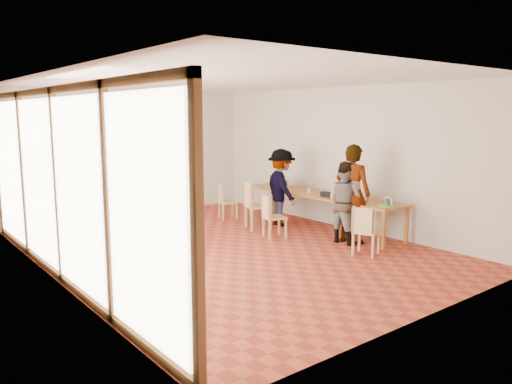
# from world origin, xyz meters

# --- Properties ---
(ground) EXTENTS (8.00, 8.00, 0.00)m
(ground) POSITION_xyz_m (0.00, 0.00, 0.00)
(ground) COLOR #A84228
(ground) RESTS_ON ground
(wall_back) EXTENTS (6.00, 0.10, 3.00)m
(wall_back) POSITION_xyz_m (0.00, 4.00, 1.50)
(wall_back) COLOR beige
(wall_back) RESTS_ON ground
(wall_front) EXTENTS (6.00, 0.10, 3.00)m
(wall_front) POSITION_xyz_m (0.00, -4.00, 1.50)
(wall_front) COLOR beige
(wall_front) RESTS_ON ground
(wall_right) EXTENTS (0.10, 8.00, 3.00)m
(wall_right) POSITION_xyz_m (3.00, 0.00, 1.50)
(wall_right) COLOR beige
(wall_right) RESTS_ON ground
(window_wall) EXTENTS (0.10, 8.00, 3.00)m
(window_wall) POSITION_xyz_m (-2.96, 0.00, 1.50)
(window_wall) COLOR white
(window_wall) RESTS_ON ground
(ceiling) EXTENTS (6.00, 8.00, 0.04)m
(ceiling) POSITION_xyz_m (0.00, 0.00, 3.02)
(ceiling) COLOR white
(ceiling) RESTS_ON wall_back
(communal_table) EXTENTS (0.80, 4.00, 0.75)m
(communal_table) POSITION_xyz_m (2.50, 0.15, 0.70)
(communal_table) COLOR #A36524
(communal_table) RESTS_ON ground
(side_table) EXTENTS (0.90, 0.90, 0.75)m
(side_table) POSITION_xyz_m (-2.37, 1.41, 0.67)
(side_table) COLOR #A36524
(side_table) RESTS_ON ground
(chair_near) EXTENTS (0.53, 0.53, 0.46)m
(chair_near) POSITION_xyz_m (1.57, -1.84, 0.53)
(chair_near) COLOR #DBB66D
(chair_near) RESTS_ON ground
(chair_mid) EXTENTS (0.50, 0.50, 0.46)m
(chair_mid) POSITION_xyz_m (1.12, 0.15, 0.53)
(chair_mid) COLOR #DBB66D
(chair_mid) RESTS_ON ground
(chair_far) EXTENTS (0.62, 0.62, 0.55)m
(chair_far) POSITION_xyz_m (1.33, 0.97, 0.63)
(chair_far) COLOR #DBB66D
(chair_far) RESTS_ON ground
(chair_empty) EXTENTS (0.49, 0.49, 0.44)m
(chair_empty) POSITION_xyz_m (1.44, 2.20, 0.51)
(chair_empty) COLOR #DBB66D
(chair_empty) RESTS_ON ground
(chair_spare) EXTENTS (0.50, 0.50, 0.46)m
(chair_spare) POSITION_xyz_m (-1.00, 0.74, 0.53)
(chair_spare) COLOR #DBB66D
(chair_spare) RESTS_ON ground
(person_near) EXTENTS (0.64, 0.79, 1.88)m
(person_near) POSITION_xyz_m (2.12, -1.07, 0.94)
(person_near) COLOR gray
(person_near) RESTS_ON ground
(person_mid) EXTENTS (0.61, 0.77, 1.55)m
(person_mid) POSITION_xyz_m (2.03, -0.97, 0.78)
(person_mid) COLOR gray
(person_mid) RESTS_ON ground
(person_far) EXTENTS (0.91, 1.22, 1.68)m
(person_far) POSITION_xyz_m (2.02, 0.85, 0.84)
(person_far) COLOR gray
(person_far) RESTS_ON ground
(laptop_near) EXTENTS (0.24, 0.25, 0.18)m
(laptop_near) POSITION_xyz_m (2.39, -1.66, 0.80)
(laptop_near) COLOR #69D141
(laptop_near) RESTS_ON communal_table
(laptop_mid) EXTENTS (0.31, 0.32, 0.22)m
(laptop_mid) POSITION_xyz_m (2.49, -0.74, 0.81)
(laptop_mid) COLOR #69D141
(laptop_mid) RESTS_ON communal_table
(laptop_far) EXTENTS (0.22, 0.26, 0.21)m
(laptop_far) POSITION_xyz_m (2.51, 1.34, 0.81)
(laptop_far) COLOR #69D141
(laptop_far) RESTS_ON communal_table
(yellow_mug) EXTENTS (0.14, 0.14, 0.10)m
(yellow_mug) POSITION_xyz_m (2.28, 1.43, 0.80)
(yellow_mug) COLOR yellow
(yellow_mug) RESTS_ON communal_table
(green_bottle) EXTENTS (0.07, 0.07, 0.28)m
(green_bottle) POSITION_xyz_m (2.31, 1.55, 0.89)
(green_bottle) COLOR #177C28
(green_bottle) RESTS_ON communal_table
(clear_glass) EXTENTS (0.07, 0.07, 0.09)m
(clear_glass) POSITION_xyz_m (2.43, 0.41, 0.80)
(clear_glass) COLOR silver
(clear_glass) RESTS_ON communal_table
(condiment_cup) EXTENTS (0.08, 0.08, 0.06)m
(condiment_cup) POSITION_xyz_m (2.66, -0.06, 0.78)
(condiment_cup) COLOR white
(condiment_cup) RESTS_ON communal_table
(pink_phone) EXTENTS (0.05, 0.10, 0.01)m
(pink_phone) POSITION_xyz_m (2.64, -0.72, 0.76)
(pink_phone) COLOR #CF3555
(pink_phone) RESTS_ON communal_table
(black_pouch) EXTENTS (0.16, 0.26, 0.09)m
(black_pouch) POSITION_xyz_m (2.35, -0.21, 0.80)
(black_pouch) COLOR black
(black_pouch) RESTS_ON communal_table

